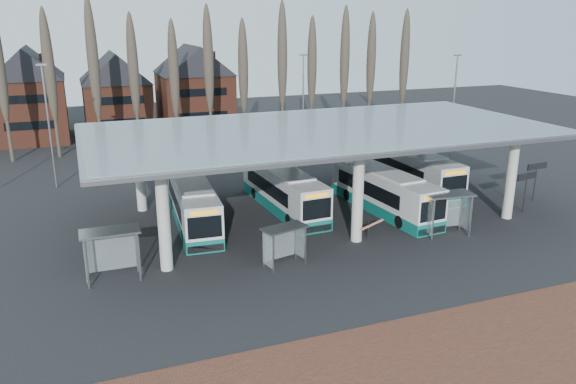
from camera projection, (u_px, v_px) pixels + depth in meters
name	position (u px, v px, depth m)	size (l,w,h in m)	color
ground	(375.00, 255.00, 33.62)	(140.00, 140.00, 0.00)	black
brick_strip	(521.00, 365.00, 22.91)	(70.00, 10.00, 0.03)	brown
station_canopy	(322.00, 137.00, 39.07)	(32.00, 16.00, 6.34)	#B9B9B5
poplar_row	(227.00, 65.00, 60.45)	(45.10, 1.10, 14.50)	#473D33
townhouse_row	(73.00, 87.00, 65.72)	(36.80, 10.30, 12.25)	brown
lamp_post_a	(49.00, 125.00, 45.51)	(0.80, 0.16, 10.17)	slate
lamp_post_b	(303.00, 103.00, 57.28)	(0.80, 0.16, 10.17)	slate
lamp_post_c	(454.00, 104.00, 56.71)	(0.80, 0.16, 10.17)	slate
bus_0	(193.00, 203.00, 38.51)	(3.14, 11.12, 3.05)	silver
bus_1	(283.00, 190.00, 41.46)	(2.90, 11.16, 3.07)	silver
bus_2	(383.00, 191.00, 41.08)	(3.25, 11.23, 3.08)	silver
bus_3	(410.00, 170.00, 46.67)	(2.54, 11.72, 3.25)	silver
shelter_0	(111.00, 243.00, 29.97)	(3.10, 1.56, 2.87)	gray
shelter_1	(283.00, 237.00, 31.81)	(2.77, 1.82, 2.37)	gray
shelter_2	(447.00, 204.00, 36.28)	(3.26, 1.94, 2.86)	gray
info_sign_0	(527.00, 179.00, 40.36)	(2.00, 0.46, 2.99)	black
info_sign_1	(537.00, 169.00, 43.03)	(2.02, 0.33, 3.01)	black
barrier	(371.00, 225.00, 35.85)	(2.18, 1.19, 1.20)	black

